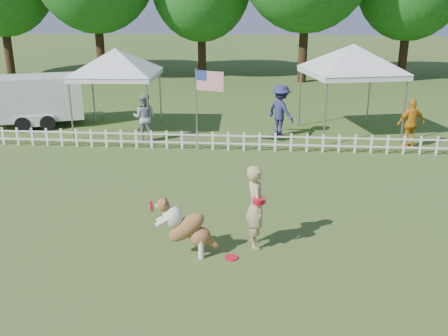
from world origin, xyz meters
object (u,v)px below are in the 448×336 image
canopy_tent_left (118,92)px  handler (256,207)px  canopy_tent_right (350,91)px  spectator_a (145,117)px  spectator_b (281,111)px  frisbee_on_turf (231,258)px  cargo_trailer (34,101)px  dog (187,227)px  flag_pole (197,110)px  spectator_c (411,123)px

canopy_tent_left → handler: bearing=-61.3°
canopy_tent_right → handler: bearing=-122.9°
canopy_tent_left → spectator_a: size_ratio=1.80×
spectator_b → frisbee_on_turf: bearing=132.2°
cargo_trailer → dog: bearing=-74.6°
handler → spectator_b: (0.70, 8.37, 0.07)m
cargo_trailer → handler: bearing=-68.6°
handler → frisbee_on_turf: (-0.43, -0.54, -0.83)m
dog → cargo_trailer: bearing=120.5°
canopy_tent_left → canopy_tent_right: (8.23, 0.39, 0.08)m
flag_pole → spectator_c: 6.92m
flag_pole → spectator_b: flag_pole is taller
canopy_tent_left → flag_pole: (3.11, -2.06, -0.16)m
dog → frisbee_on_turf: bearing=-9.1°
canopy_tent_left → canopy_tent_right: 8.24m
handler → cargo_trailer: size_ratio=0.38×
canopy_tent_left → spectator_a: canopy_tent_left is taller
handler → canopy_tent_left: bearing=19.8°
spectator_c → dog: bearing=35.1°
handler → canopy_tent_left: canopy_tent_left is taller
spectator_a → flag_pole: bearing=155.5°
canopy_tent_right → flag_pole: canopy_tent_right is taller
flag_pole → handler: bearing=-53.2°
canopy_tent_left → cargo_trailer: canopy_tent_left is taller
frisbee_on_turf → spectator_b: size_ratio=0.14×
frisbee_on_turf → cargo_trailer: (-8.13, 9.67, 0.95)m
frisbee_on_turf → spectator_b: (1.13, 8.91, 0.90)m
dog → spectator_c: (6.10, 7.75, 0.22)m
frisbee_on_turf → canopy_tent_right: size_ratio=0.08×
canopy_tent_left → cargo_trailer: 3.53m
spectator_c → spectator_a: bearing=-17.7°
handler → spectator_c: (4.85, 7.24, -0.03)m
dog → spectator_a: 8.34m
handler → canopy_tent_left: (-5.12, 8.53, 0.63)m
handler → spectator_a: 8.37m
flag_pole → spectator_a: flag_pole is taller
dog → frisbee_on_turf: dog is taller
canopy_tent_left → cargo_trailer: size_ratio=0.67×
canopy_tent_right → cargo_trailer: bearing=165.3°
handler → spectator_a: (-3.92, 7.40, -0.03)m
handler → spectator_a: handler is taller
spectator_a → spectator_b: bearing=-166.8°
handler → canopy_tent_right: bearing=-30.4°
canopy_tent_left → frisbee_on_turf: bearing=-65.0°
dog → flag_pole: (-0.75, 6.98, 0.71)m
frisbee_on_turf → dog: bearing=177.6°
canopy_tent_left → spectator_b: bearing=-3.9°
cargo_trailer → spectator_c: bearing=-29.8°
dog → cargo_trailer: 12.10m
dog → cargo_trailer: cargo_trailer is taller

